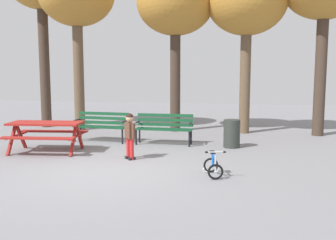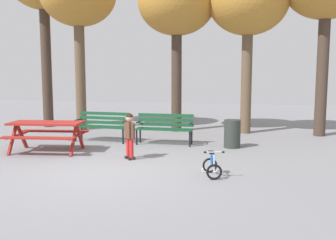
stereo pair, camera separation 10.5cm
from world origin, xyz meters
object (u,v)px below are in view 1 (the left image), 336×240
park_bench_far_left (102,124)px  park_bench_left (164,126)px  kids_bicycle (213,166)px  trash_bin (232,134)px  picnic_table (46,129)px  child_standing (130,132)px

park_bench_far_left → park_bench_left: (1.89, -0.09, 0.00)m
park_bench_left → kids_bicycle: bearing=-62.1°
park_bench_left → kids_bicycle: park_bench_left is taller
park_bench_left → trash_bin: bearing=-3.1°
picnic_table → park_bench_far_left: bearing=64.8°
child_standing → picnic_table: bearing=171.2°
picnic_table → trash_bin: size_ratio=2.59×
park_bench_far_left → kids_bicycle: park_bench_far_left is taller
park_bench_far_left → trash_bin: 3.78m
park_bench_far_left → trash_bin: bearing=-2.8°
child_standing → park_bench_left: bearing=79.1°
kids_bicycle → child_standing: bearing=152.0°
park_bench_left → trash_bin: (1.88, -0.10, -0.13)m
park_bench_left → child_standing: child_standing is taller
park_bench_left → child_standing: bearing=-100.9°
kids_bicycle → picnic_table: bearing=161.8°
park_bench_left → child_standing: 2.04m
trash_bin → kids_bicycle: bearing=-94.9°
park_bench_left → child_standing: (-0.39, -2.00, 0.12)m
picnic_table → child_standing: (2.32, -0.36, 0.04)m
picnic_table → child_standing: child_standing is taller
child_standing → kids_bicycle: 2.32m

